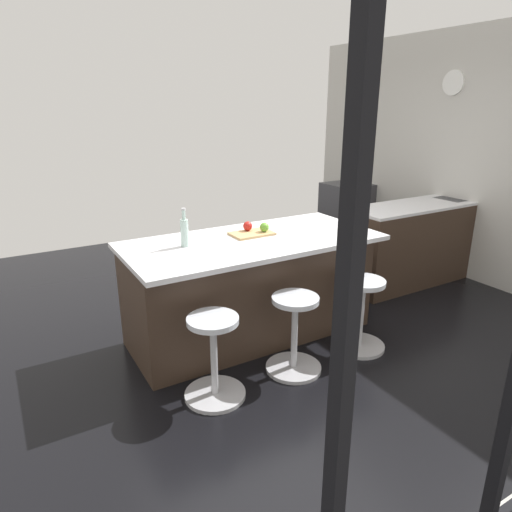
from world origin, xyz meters
TOP-DOWN VIEW (x-y plane):
  - ground_plane at (0.00, 0.00)m, footprint 6.82×6.82m
  - interior_partition_left at (-2.62, -0.00)m, footprint 0.15×5.10m
  - sink_cabinet at (-2.28, -0.04)m, footprint 2.48×0.60m
  - oven_range at (-2.27, -1.63)m, footprint 0.60×0.61m
  - kitchen_island at (0.39, 0.17)m, footprint 2.17×1.01m
  - stool_by_window at (-0.29, 0.85)m, footprint 0.44×0.44m
  - stool_middle at (0.39, 0.85)m, footprint 0.44×0.44m
  - stool_near_camera at (1.08, 0.85)m, footprint 0.44×0.44m
  - cutting_board at (0.34, 0.09)m, footprint 0.36×0.24m
  - apple_red at (0.34, 0.02)m, footprint 0.08×0.08m
  - apple_green at (0.23, 0.13)m, footprint 0.08×0.08m
  - water_bottle at (0.97, 0.12)m, footprint 0.06×0.06m

SIDE VIEW (x-z plane):
  - ground_plane at x=0.00m, z-range 0.00..0.00m
  - stool_by_window at x=-0.29m, z-range -0.02..0.61m
  - stool_middle at x=0.39m, z-range -0.02..0.61m
  - stool_near_camera at x=1.08m, z-range -0.02..0.61m
  - oven_range at x=-2.27m, z-range 0.00..0.89m
  - kitchen_island at x=0.39m, z-range 0.01..0.92m
  - sink_cabinet at x=-2.28m, z-range -0.13..1.07m
  - cutting_board at x=0.34m, z-range 0.92..0.94m
  - apple_green at x=0.23m, z-range 0.94..1.02m
  - apple_red at x=0.34m, z-range 0.94..1.02m
  - water_bottle at x=0.97m, z-range 0.88..1.20m
  - interior_partition_left at x=-2.62m, z-range 0.00..2.83m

